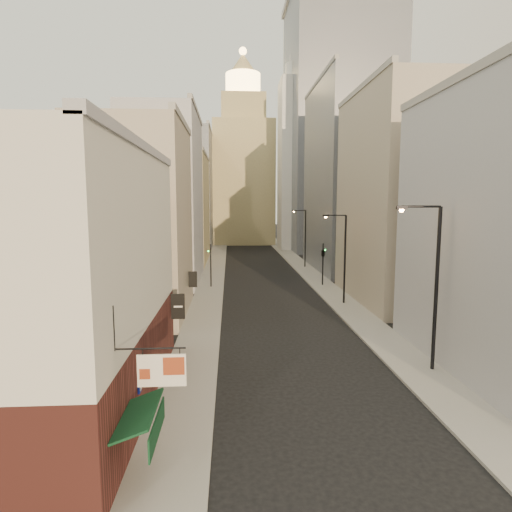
{
  "coord_description": "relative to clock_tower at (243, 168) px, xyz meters",
  "views": [
    {
      "loc": [
        -4.22,
        -10.64,
        9.64
      ],
      "look_at": [
        -2.32,
        20.65,
        5.7
      ],
      "focal_mm": 30.0,
      "sensor_mm": 36.0,
      "label": 1
    }
  ],
  "objects": [
    {
      "name": "sidewalk_left",
      "position": [
        -5.5,
        -37.0,
        -17.56
      ],
      "size": [
        3.0,
        140.0,
        0.15
      ],
      "primitive_type": "cube",
      "color": "gray",
      "rests_on": "ground"
    },
    {
      "name": "sidewalk_right",
      "position": [
        7.5,
        -37.0,
        -17.56
      ],
      "size": [
        3.0,
        140.0,
        0.15
      ],
      "primitive_type": "cube",
      "color": "gray",
      "rests_on": "ground"
    },
    {
      "name": "near_building_left",
      "position": [
        -9.99,
        -83.0,
        -11.61
      ],
      "size": [
        8.3,
        23.04,
        12.3
      ],
      "color": "maroon",
      "rests_on": "ground"
    },
    {
      "name": "left_bldg_beige",
      "position": [
        -11.0,
        -66.0,
        -9.63
      ],
      "size": [
        8.0,
        12.0,
        16.0
      ],
      "primitive_type": "cube",
      "color": "gray",
      "rests_on": "ground"
    },
    {
      "name": "left_bldg_grey",
      "position": [
        -11.0,
        -50.0,
        -7.63
      ],
      "size": [
        8.0,
        16.0,
        20.0
      ],
      "primitive_type": "cube",
      "color": "#A1A0A5",
      "rests_on": "ground"
    },
    {
      "name": "left_bldg_tan",
      "position": [
        -11.0,
        -32.0,
        -9.13
      ],
      "size": [
        8.0,
        18.0,
        17.0
      ],
      "primitive_type": "cube",
      "color": "tan",
      "rests_on": "ground"
    },
    {
      "name": "left_bldg_wingrid",
      "position": [
        -11.0,
        -12.0,
        -5.63
      ],
      "size": [
        8.0,
        20.0,
        24.0
      ],
      "primitive_type": "cube",
      "color": "gray",
      "rests_on": "ground"
    },
    {
      "name": "right_bldg_beige",
      "position": [
        13.0,
        -62.0,
        -7.63
      ],
      "size": [
        8.0,
        16.0,
        20.0
      ],
      "primitive_type": "cube",
      "color": "gray",
      "rests_on": "ground"
    },
    {
      "name": "right_bldg_wingrid",
      "position": [
        13.0,
        -42.0,
        -4.63
      ],
      "size": [
        8.0,
        20.0,
        26.0
      ],
      "primitive_type": "cube",
      "color": "gray",
      "rests_on": "ground"
    },
    {
      "name": "highrise",
      "position": [
        19.0,
        -14.0,
        8.02
      ],
      "size": [
        21.0,
        23.0,
        51.2
      ],
      "color": "gray",
      "rests_on": "ground"
    },
    {
      "name": "clock_tower",
      "position": [
        0.0,
        0.0,
        0.0
      ],
      "size": [
        14.0,
        14.0,
        44.9
      ],
      "color": "tan",
      "rests_on": "ground"
    },
    {
      "name": "white_tower",
      "position": [
        11.0,
        -14.0,
        0.97
      ],
      "size": [
        8.0,
        8.0,
        41.5
      ],
      "color": "silver",
      "rests_on": "ground"
    },
    {
      "name": "streetlamp_near",
      "position": [
        8.07,
        -79.71,
        -12.22
      ],
      "size": [
        2.48,
        0.51,
        9.48
      ],
      "rotation": [
        0.0,
        0.0,
        -0.12
      ],
      "color": "black",
      "rests_on": "ground"
    },
    {
      "name": "streetlamp_mid",
      "position": [
        7.35,
        -63.26,
        -12.77
      ],
      "size": [
        2.13,
        0.93,
        8.51
      ],
      "rotation": [
        0.0,
        0.0,
        -0.35
      ],
      "color": "black",
      "rests_on": "ground"
    },
    {
      "name": "streetlamp_far",
      "position": [
        7.66,
        -40.31,
        -12.76
      ],
      "size": [
        2.19,
        0.78,
        8.54
      ],
      "rotation": [
        0.0,
        0.0,
        0.28
      ],
      "color": "black",
      "rests_on": "ground"
    },
    {
      "name": "traffic_light_left",
      "position": [
        -5.44,
        -54.66,
        -14.2
      ],
      "size": [
        0.54,
        0.42,
        5.0
      ],
      "rotation": [
        0.0,
        0.0,
        2.98
      ],
      "color": "black",
      "rests_on": "ground"
    },
    {
      "name": "traffic_light_right",
      "position": [
        7.42,
        -54.49,
        -13.71
      ],
      "size": [
        0.76,
        0.76,
        5.0
      ],
      "rotation": [
        0.0,
        0.0,
        3.33
      ],
      "color": "black",
      "rests_on": "ground"
    }
  ]
}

